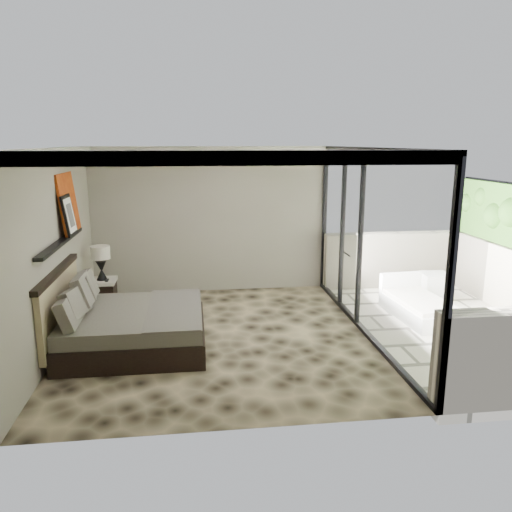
{
  "coord_description": "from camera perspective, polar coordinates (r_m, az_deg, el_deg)",
  "views": [
    {
      "loc": [
        -0.32,
        -7.06,
        2.87
      ],
      "look_at": [
        0.62,
        0.4,
        1.15
      ],
      "focal_mm": 35.0,
      "sensor_mm": 36.0,
      "label": 1
    }
  ],
  "objects": [
    {
      "name": "abstract_canvas",
      "position": [
        8.08,
        -20.68,
        5.69
      ],
      "size": [
        0.13,
        0.9,
        0.9
      ],
      "primitive_type": "cube",
      "rotation": [
        0.0,
        -0.1,
        0.0
      ],
      "color": "#A6150E",
      "rests_on": "picture_ledge"
    },
    {
      "name": "glass_wall",
      "position": [
        7.66,
        12.56,
        1.49
      ],
      "size": [
        0.08,
        5.0,
        2.8
      ],
      "primitive_type": "cube",
      "color": "white",
      "rests_on": "floor"
    },
    {
      "name": "back_wall",
      "position": [
        9.67,
        -5.23,
        4.07
      ],
      "size": [
        4.5,
        0.02,
        2.8
      ],
      "primitive_type": "cube",
      "color": "gray",
      "rests_on": "floor"
    },
    {
      "name": "lounger",
      "position": [
        8.83,
        18.05,
        -5.49
      ],
      "size": [
        0.87,
        1.58,
        0.6
      ],
      "rotation": [
        0.0,
        0.0,
        0.07
      ],
      "color": "silver",
      "rests_on": "terrace_slab"
    },
    {
      "name": "picture_ledge",
      "position": [
        7.53,
        -21.39,
        1.48
      ],
      "size": [
        0.12,
        2.2,
        0.05
      ],
      "primitive_type": "cube",
      "color": "black",
      "rests_on": "left_wall"
    },
    {
      "name": "framed_print",
      "position": [
        7.85,
        -20.6,
        4.39
      ],
      "size": [
        0.11,
        0.5,
        0.6
      ],
      "primitive_type": "cube",
      "rotation": [
        0.0,
        -0.14,
        0.0
      ],
      "color": "black",
      "rests_on": "picture_ledge"
    },
    {
      "name": "nightstand",
      "position": [
        9.24,
        -17.17,
        -4.2
      ],
      "size": [
        0.52,
        0.52,
        0.5
      ],
      "primitive_type": "cube",
      "rotation": [
        0.0,
        0.0,
        -0.05
      ],
      "color": "black",
      "rests_on": "floor"
    },
    {
      "name": "left_wall",
      "position": [
        7.46,
        -21.95,
        0.57
      ],
      "size": [
        0.02,
        5.0,
        2.8
      ],
      "primitive_type": "cube",
      "color": "gray",
      "rests_on": "floor"
    },
    {
      "name": "bed",
      "position": [
        7.4,
        -14.54,
        -7.63
      ],
      "size": [
        2.02,
        1.96,
        1.12
      ],
      "color": "black",
      "rests_on": "floor"
    },
    {
      "name": "ceiling",
      "position": [
        7.07,
        -4.71,
        12.18
      ],
      "size": [
        4.5,
        5.0,
        0.02
      ],
      "primitive_type": "cube",
      "color": "silver",
      "rests_on": "back_wall"
    },
    {
      "name": "floor",
      "position": [
        7.63,
        -4.33,
        -9.27
      ],
      "size": [
        5.0,
        5.0,
        0.0
      ],
      "primitive_type": "plane",
      "color": "black",
      "rests_on": "ground"
    },
    {
      "name": "ottoman",
      "position": [
        9.91,
        19.74,
        -3.27
      ],
      "size": [
        0.53,
        0.53,
        0.49
      ],
      "primitive_type": "cube",
      "rotation": [
        0.0,
        0.0,
        -0.08
      ],
      "color": "silver",
      "rests_on": "terrace_slab"
    },
    {
      "name": "table_lamp",
      "position": [
        9.06,
        -17.33,
        -0.25
      ],
      "size": [
        0.33,
        0.33,
        0.6
      ],
      "color": "black",
      "rests_on": "nightstand"
    },
    {
      "name": "terrace_slab",
      "position": [
        8.66,
        21.56,
        -7.85
      ],
      "size": [
        3.0,
        5.0,
        0.12
      ],
      "primitive_type": "cube",
      "color": "#BAB49F",
      "rests_on": "ground"
    }
  ]
}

